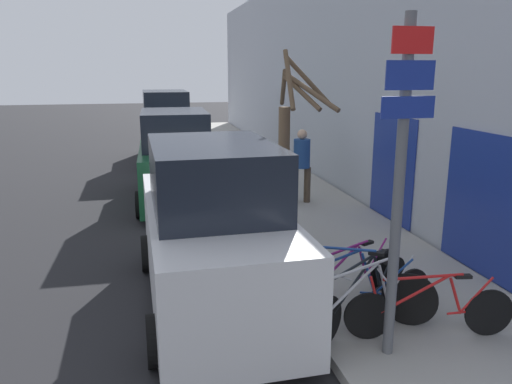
# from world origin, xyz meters

# --- Properties ---
(ground_plane) EXTENTS (80.00, 80.00, 0.00)m
(ground_plane) POSITION_xyz_m (0.00, 11.20, 0.00)
(ground_plane) COLOR black
(sidewalk_curb) EXTENTS (3.20, 32.00, 0.15)m
(sidewalk_curb) POSITION_xyz_m (2.60, 14.00, 0.07)
(sidewalk_curb) COLOR #9E9B93
(sidewalk_curb) RESTS_ON ground
(building_facade) EXTENTS (0.23, 32.00, 6.50)m
(building_facade) POSITION_xyz_m (4.35, 13.93, 3.23)
(building_facade) COLOR #B2B7C1
(building_facade) RESTS_ON ground
(signpost) EXTENTS (0.60, 0.14, 3.79)m
(signpost) POSITION_xyz_m (1.68, 4.19, 2.21)
(signpost) COLOR #595B60
(signpost) RESTS_ON sidewalk_curb
(bicycle_0) EXTENTS (2.09, 0.52, 0.84)m
(bicycle_0) POSITION_xyz_m (2.32, 4.40, 0.51)
(bicycle_0) COLOR black
(bicycle_0) RESTS_ON sidewalk_curb
(bicycle_1) EXTENTS (2.31, 0.87, 0.96)m
(bicycle_1) POSITION_xyz_m (1.51, 4.58, 0.56)
(bicycle_1) COLOR black
(bicycle_1) RESTS_ON sidewalk_curb
(bicycle_2) EXTENTS (1.94, 1.34, 0.89)m
(bicycle_2) POSITION_xyz_m (1.69, 4.95, 0.53)
(bicycle_2) COLOR black
(bicycle_2) RESTS_ON sidewalk_curb
(bicycle_3) EXTENTS (2.15, 1.36, 0.98)m
(bicycle_3) POSITION_xyz_m (1.47, 5.21, 0.56)
(bicycle_3) COLOR black
(bicycle_3) RESTS_ON sidewalk_curb
(bicycle_4) EXTENTS (2.13, 0.99, 0.88)m
(bicycle_4) POSITION_xyz_m (1.65, 5.43, 0.53)
(bicycle_4) COLOR black
(bicycle_4) RESTS_ON sidewalk_curb
(parked_car_0) EXTENTS (2.07, 4.70, 2.41)m
(parked_car_0) POSITION_xyz_m (-0.08, 6.19, 1.09)
(parked_car_0) COLOR silver
(parked_car_0) RESTS_ON ground
(parked_car_1) EXTENTS (2.08, 4.57, 2.36)m
(parked_car_1) POSITION_xyz_m (-0.19, 12.20, 1.07)
(parked_car_1) COLOR #144728
(parked_car_1) RESTS_ON ground
(parked_car_2) EXTENTS (1.94, 4.75, 2.60)m
(parked_car_2) POSITION_xyz_m (-0.12, 18.13, 1.16)
(parked_car_2) COLOR #B2B7BC
(parked_car_2) RESTS_ON ground
(pedestrian_near) EXTENTS (0.48, 0.40, 1.81)m
(pedestrian_near) POSITION_xyz_m (2.76, 10.86, 1.20)
(pedestrian_near) COLOR #4C3D2D
(pedestrian_near) RESTS_ON sidewalk_curb
(street_tree) EXTENTS (1.00, 2.03, 3.56)m
(street_tree) POSITION_xyz_m (1.58, 8.10, 1.87)
(street_tree) COLOR brown
(street_tree) RESTS_ON sidewalk_curb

